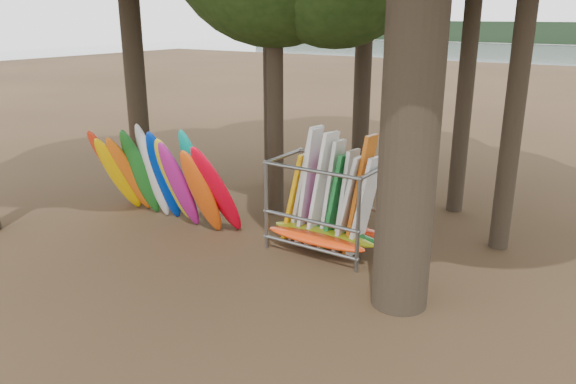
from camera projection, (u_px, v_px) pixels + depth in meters
The scene contains 3 objects.
ground at pixel (228, 262), 12.86m from camera, with size 120.00×120.00×0.00m, color #47331E.
kayak_row at pixel (163, 179), 14.85m from camera, with size 4.63×1.88×2.88m.
storage_rack at pixel (327, 208), 13.30m from camera, with size 2.99×1.53×2.92m.
Camera 1 is at (7.66, -9.03, 5.42)m, focal length 35.00 mm.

